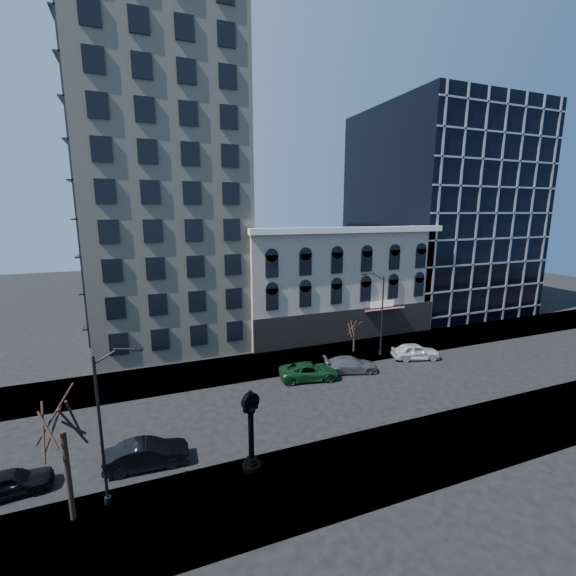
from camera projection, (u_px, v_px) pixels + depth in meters
name	position (u px, v px, depth m)	size (l,w,h in m)	color
ground	(282.00, 407.00, 28.21)	(160.00, 160.00, 0.00)	black
sidewalk_far	(252.00, 366.00, 35.51)	(160.00, 6.00, 0.12)	gray
sidewalk_near	(334.00, 474.00, 20.89)	(160.00, 6.00, 0.12)	gray
cream_tower	(162.00, 160.00, 39.55)	(15.90, 15.40, 42.50)	#C1B79B
victorian_row	(330.00, 281.00, 45.84)	(22.60, 11.19, 12.50)	#AA9C8C
glass_office	(438.00, 212.00, 55.98)	(20.00, 20.15, 28.00)	black
street_clock	(251.00, 433.00, 20.86)	(1.06, 1.06, 4.65)	black
street_lamp_near	(110.00, 386.00, 17.65)	(2.07, 0.52, 8.01)	black
street_lamp_far	(377.00, 292.00, 36.95)	(2.04, 1.07, 8.37)	black
bare_tree_near	(60.00, 412.00, 16.72)	(4.14, 4.14, 7.10)	#2F2017
bare_tree_far	(355.00, 324.00, 38.53)	(2.26, 2.26, 3.88)	#2F2017
car_near_a	(9.00, 483.00, 19.29)	(1.56, 3.89, 1.32)	black
car_near_b	(147.00, 454.00, 21.47)	(1.57, 4.50, 1.48)	black
car_far_a	(309.00, 371.00, 32.74)	(2.35, 5.09, 1.41)	#143F1E
car_far_b	(350.00, 365.00, 34.21)	(1.94, 4.77, 1.38)	#595B60
car_far_c	(415.00, 351.00, 37.23)	(1.82, 4.52, 1.54)	silver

